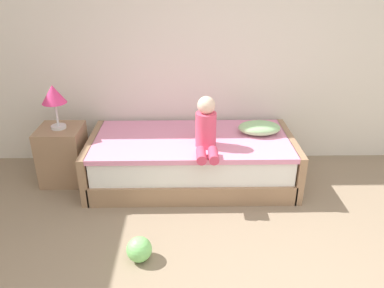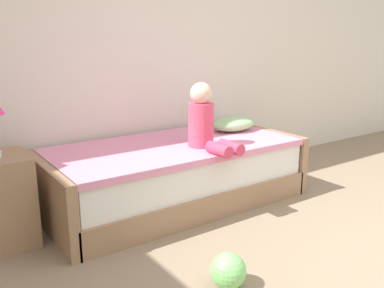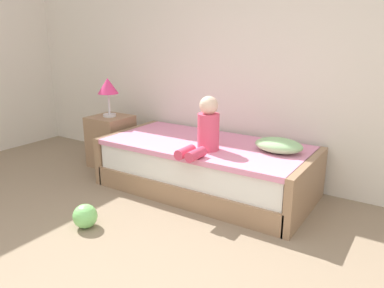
{
  "view_description": "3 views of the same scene",
  "coord_description": "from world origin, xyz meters",
  "px_view_note": "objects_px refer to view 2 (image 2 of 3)",
  "views": [
    {
      "loc": [
        -0.59,
        -1.47,
        2.08
      ],
      "look_at": [
        -0.53,
        1.75,
        0.55
      ],
      "focal_mm": 34.9,
      "sensor_mm": 36.0,
      "label": 1
    },
    {
      "loc": [
        -2.26,
        -0.72,
        1.32
      ],
      "look_at": [
        -0.53,
        1.75,
        0.55
      ],
      "focal_mm": 38.58,
      "sensor_mm": 36.0,
      "label": 2
    },
    {
      "loc": [
        1.29,
        -1.04,
        1.53
      ],
      "look_at": [
        -0.53,
        1.75,
        0.55
      ],
      "focal_mm": 34.94,
      "sensor_mm": 36.0,
      "label": 3
    }
  ],
  "objects_px": {
    "pillow": "(233,124)",
    "toy_ball": "(228,271)",
    "bed": "(175,174)",
    "child_figure": "(205,122)"
  },
  "relations": [
    {
      "from": "pillow",
      "to": "toy_ball",
      "type": "distance_m",
      "value": 1.79
    },
    {
      "from": "bed",
      "to": "pillow",
      "type": "relative_size",
      "value": 4.8
    },
    {
      "from": "child_figure",
      "to": "pillow",
      "type": "distance_m",
      "value": 0.68
    },
    {
      "from": "child_figure",
      "to": "toy_ball",
      "type": "bearing_deg",
      "value": -119.95
    },
    {
      "from": "child_figure",
      "to": "pillow",
      "type": "relative_size",
      "value": 1.16
    },
    {
      "from": "child_figure",
      "to": "toy_ball",
      "type": "distance_m",
      "value": 1.28
    },
    {
      "from": "bed",
      "to": "toy_ball",
      "type": "relative_size",
      "value": 10.54
    },
    {
      "from": "bed",
      "to": "toy_ball",
      "type": "bearing_deg",
      "value": -109.55
    },
    {
      "from": "child_figure",
      "to": "pillow",
      "type": "bearing_deg",
      "value": 29.74
    },
    {
      "from": "bed",
      "to": "pillow",
      "type": "xyz_separation_m",
      "value": [
        0.71,
        0.1,
        0.32
      ]
    }
  ]
}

